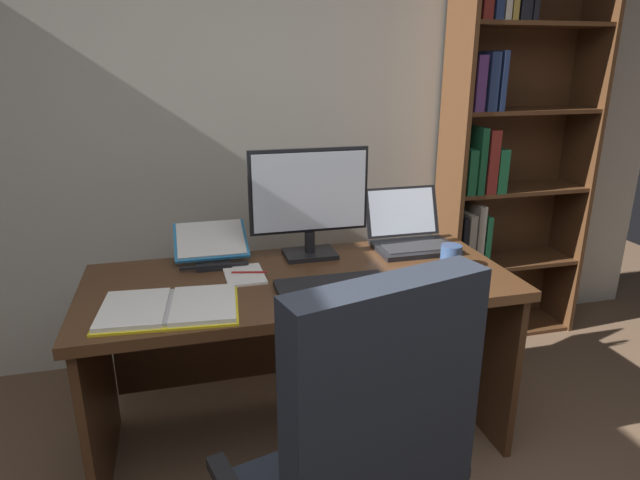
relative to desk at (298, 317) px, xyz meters
name	(u,v)px	position (x,y,z in m)	size (l,w,h in m)	color
wall_back	(260,121)	(0.00, 0.85, 0.71)	(4.82, 0.12, 2.52)	beige
desk	(298,317)	(0.00, 0.00, 0.00)	(1.65, 0.71, 0.76)	#4C2D19
bookshelf	(502,149)	(1.29, 0.63, 0.55)	(0.83, 0.30, 2.18)	#4C2D19
monitor	(309,202)	(0.09, 0.15, 0.45)	(0.51, 0.16, 0.47)	black
laptop	(411,235)	(0.56, 0.16, 0.26)	(0.35, 0.33, 0.24)	black
keyboard	(332,285)	(0.09, -0.20, 0.22)	(0.42, 0.15, 0.02)	black
computer_mouse	(407,275)	(0.39, -0.20, 0.23)	(0.06, 0.10, 0.04)	black
reading_stand_with_book	(211,243)	(-0.32, 0.23, 0.28)	(0.31, 0.30, 0.13)	black
open_binder	(169,308)	(-0.50, -0.25, 0.22)	(0.49, 0.34, 0.02)	yellow
notepad	(244,275)	(-0.21, -0.01, 0.21)	(0.15, 0.21, 0.01)	white
pen	(249,272)	(-0.19, -0.01, 0.22)	(0.01, 0.01, 0.14)	maroon
coffee_mug	(451,256)	(0.61, -0.12, 0.26)	(0.09, 0.09, 0.10)	#334C7A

